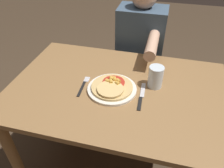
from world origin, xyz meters
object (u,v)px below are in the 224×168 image
dining_table (118,103)px  pizza (112,87)px  knife (141,96)px  plate (112,89)px  person_diner (140,50)px  drinking_glass (156,77)px  fork (84,85)px

dining_table → pizza: size_ratio=5.34×
dining_table → pizza: 0.14m
knife → dining_table: bearing=161.5°
plate → knife: plate is taller
dining_table → knife: 0.18m
dining_table → person_diner: (0.04, 0.58, 0.04)m
plate → dining_table: bearing=47.6°
plate → person_diner: size_ratio=0.23×
knife → drinking_glass: bearing=63.0°
drinking_glass → fork: bearing=-166.4°
knife → drinking_glass: (0.06, 0.11, 0.06)m
pizza → fork: bearing=178.8°
knife → person_diner: bearing=98.8°
plate → fork: (-0.16, 0.00, -0.00)m
plate → drinking_glass: 0.24m
fork → knife: bearing=-3.1°
knife → person_diner: 0.64m
knife → drinking_glass: size_ratio=1.80×
fork → person_diner: person_diner is taller
plate → pizza: bearing=-93.4°
knife → fork: bearing=176.9°
plate → person_diner: person_diner is taller
pizza → fork: (-0.16, 0.00, -0.02)m
pizza → knife: pizza is taller
pizza → fork: size_ratio=1.26×
plate → knife: 0.16m
dining_table → pizza: pizza is taller
plate → fork: 0.16m
dining_table → drinking_glass: drinking_glass is taller
pizza → knife: (0.16, -0.01, -0.02)m
plate → fork: plate is taller
dining_table → fork: size_ratio=6.75×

